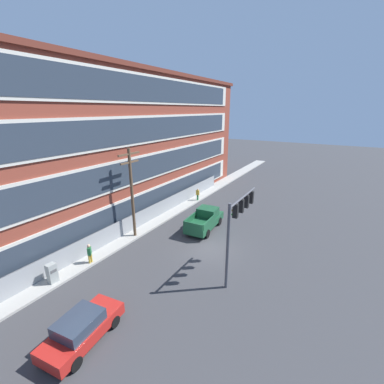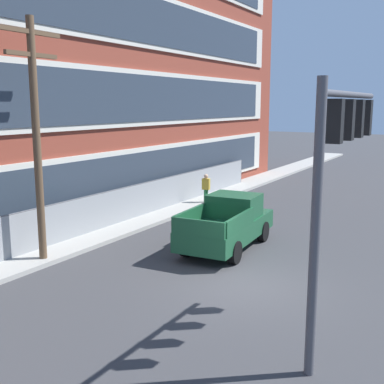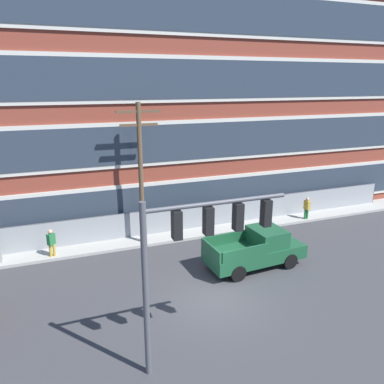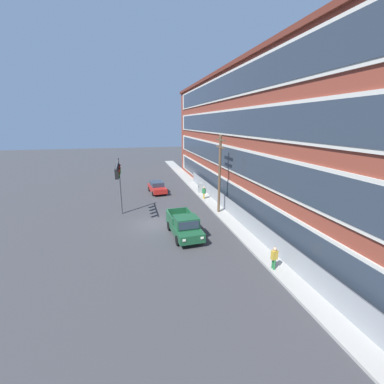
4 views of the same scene
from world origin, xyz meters
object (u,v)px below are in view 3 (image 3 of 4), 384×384
object	(u,v)px
traffic_signal_mast	(195,242)
pedestrian_by_fence	(307,207)
pedestrian_near_cabinet	(51,242)
utility_pole_near_corner	(141,169)
pickup_truck_dark_green	(256,249)

from	to	relation	value
traffic_signal_mast	pedestrian_by_fence	distance (m)	15.77
pedestrian_near_cabinet	traffic_signal_mast	bearing A→B (deg)	-65.76
utility_pole_near_corner	pedestrian_near_cabinet	bearing A→B (deg)	-178.09
traffic_signal_mast	pedestrian_near_cabinet	world-z (taller)	traffic_signal_mast
traffic_signal_mast	utility_pole_near_corner	bearing A→B (deg)	86.57
pickup_truck_dark_green	pedestrian_by_fence	distance (m)	7.90
traffic_signal_mast	pedestrian_by_fence	world-z (taller)	traffic_signal_mast
pickup_truck_dark_green	utility_pole_near_corner	xyz separation A→B (m)	(-4.81, 4.72, 3.59)
utility_pole_near_corner	pedestrian_by_fence	distance (m)	11.85
utility_pole_near_corner	pedestrian_by_fence	size ratio (longest dim) A/B	4.82
pickup_truck_dark_green	pedestrian_near_cabinet	size ratio (longest dim) A/B	3.13
pedestrian_by_fence	utility_pole_near_corner	bearing A→B (deg)	178.92
pickup_truck_dark_green	pedestrian_near_cabinet	bearing A→B (deg)	155.16
utility_pole_near_corner	pickup_truck_dark_green	bearing A→B (deg)	-44.46
pickup_truck_dark_green	pedestrian_by_fence	bearing A→B (deg)	34.73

